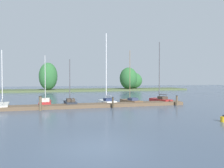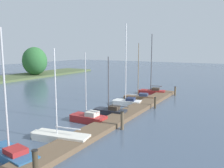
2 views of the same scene
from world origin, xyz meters
TOP-DOWN VIEW (x-y plane):
  - ground at (0.00, 0.00)m, footprint 160.00×160.00m
  - dock_pier at (0.00, 12.65)m, footprint 24.63×1.80m
  - far_shore at (-4.36, 43.30)m, footprint 64.66×8.43m
  - sailboat_1 at (-7.28, 13.92)m, footprint 1.84×4.13m
  - sailboat_2 at (-3.15, 14.59)m, footprint 1.33×3.17m
  - sailboat_3 at (-0.49, 14.06)m, footprint 1.40×3.35m
  - sailboat_4 at (3.82, 14.53)m, footprint 1.77×3.17m
  - sailboat_5 at (6.77, 14.37)m, footprint 1.98×3.67m
  - sailboat_6 at (10.70, 14.29)m, footprint 1.78×3.53m
  - mooring_piling_1 at (-3.35, 11.31)m, footprint 0.28×0.28m
  - mooring_piling_2 at (3.73, 11.33)m, footprint 0.21×0.21m
  - mooring_piling_3 at (11.23, 11.38)m, footprint 0.25×0.25m
  - channel_buoy_0 at (9.55, 2.99)m, footprint 0.40×0.40m

SIDE VIEW (x-z plane):
  - ground at x=0.00m, z-range 0.00..0.00m
  - dock_pier at x=0.00m, z-range 0.00..0.35m
  - channel_buoy_0 at x=9.55m, z-range -0.06..0.45m
  - sailboat_1 at x=-7.28m, z-range -2.70..3.27m
  - sailboat_5 at x=6.77m, z-range -2.93..3.57m
  - sailboat_2 at x=-3.15m, z-range -2.45..3.19m
  - sailboat_3 at x=-0.49m, z-range -2.23..2.99m
  - sailboat_4 at x=3.82m, z-range -3.78..4.65m
  - sailboat_6 at x=10.70m, z-range -3.41..4.29m
  - mooring_piling_2 at x=3.73m, z-range 0.01..1.15m
  - mooring_piling_3 at x=11.23m, z-range 0.01..1.15m
  - mooring_piling_1 at x=-3.35m, z-range 0.01..1.40m
  - far_shore at x=-4.36m, z-range -1.03..6.47m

